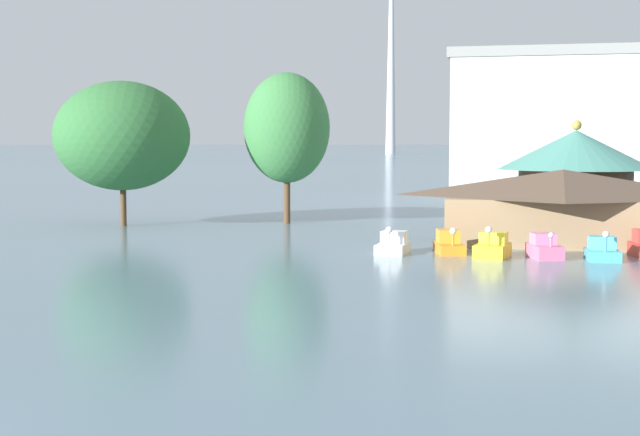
{
  "coord_description": "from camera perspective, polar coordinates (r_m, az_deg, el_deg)",
  "views": [
    {
      "loc": [
        14.3,
        -16.36,
        6.45
      ],
      "look_at": [
        4.16,
        26.2,
        2.7
      ],
      "focal_mm": 52.14,
      "sensor_mm": 36.0,
      "label": 1
    }
  ],
  "objects": [
    {
      "name": "background_building_block",
      "position": [
        99.46,
        18.76,
        5.37
      ],
      "size": [
        36.68,
        13.97,
        15.4
      ],
      "color": "silver",
      "rests_on": "ground"
    },
    {
      "name": "shoreline_tree_mid",
      "position": [
        70.51,
        -2.05,
        5.55
      ],
      "size": [
        6.53,
        6.53,
        11.43
      ],
      "color": "brown",
      "rests_on": "ground"
    },
    {
      "name": "pedal_boat_pink",
      "position": [
        51.51,
        13.61,
        -1.83
      ],
      "size": [
        2.1,
        2.74,
        1.51
      ],
      "rotation": [
        0.0,
        0.0,
        -1.25
      ],
      "color": "pink",
      "rests_on": "ground"
    },
    {
      "name": "pedal_boat_orange",
      "position": [
        52.95,
        7.92,
        -1.58
      ],
      "size": [
        2.14,
        3.21,
        1.56
      ],
      "rotation": [
        0.0,
        0.0,
        -1.3
      ],
      "color": "orange",
      "rests_on": "ground"
    },
    {
      "name": "pedal_boat_white",
      "position": [
        52.35,
        4.51,
        -1.64
      ],
      "size": [
        1.78,
        2.48,
        1.62
      ],
      "rotation": [
        0.0,
        0.0,
        -1.65
      ],
      "color": "white",
      "rests_on": "ground"
    },
    {
      "name": "pedal_boat_yellow",
      "position": [
        51.36,
        10.54,
        -1.78
      ],
      "size": [
        2.01,
        2.76,
        1.8
      ],
      "rotation": [
        0.0,
        0.0,
        -1.73
      ],
      "color": "yellow",
      "rests_on": "ground"
    },
    {
      "name": "boathouse",
      "position": [
        59.06,
        14.67,
        0.8
      ],
      "size": [
        14.81,
        9.06,
        4.56
      ],
      "color": "#9E7F5B",
      "rests_on": "ground"
    },
    {
      "name": "shoreline_tree_tall_left",
      "position": [
        69.86,
        -12.05,
        4.96
      ],
      "size": [
        9.94,
        9.94,
        10.66
      ],
      "color": "brown",
      "rests_on": "ground"
    },
    {
      "name": "distant_broadcast_tower",
      "position": [
        403.7,
        4.4,
        13.06
      ],
      "size": [
        7.71,
        7.71,
        144.85
      ],
      "color": "silver",
      "rests_on": "ground"
    },
    {
      "name": "pedal_boat_cyan",
      "position": [
        51.66,
        16.94,
        -1.93
      ],
      "size": [
        1.84,
        2.56,
        1.66
      ],
      "rotation": [
        0.0,
        0.0,
        -1.48
      ],
      "color": "#4CB7CC",
      "rests_on": "ground"
    },
    {
      "name": "green_roof_pavilion",
      "position": [
        67.59,
        15.41,
        2.71
      ],
      "size": [
        10.78,
        10.78,
        7.74
      ],
      "color": "brown",
      "rests_on": "ground"
    }
  ]
}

